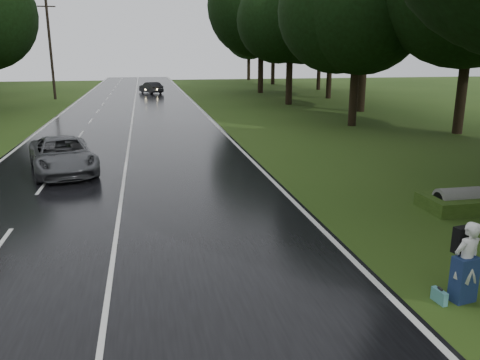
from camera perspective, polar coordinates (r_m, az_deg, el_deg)
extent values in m
plane|color=#2B4514|center=(11.96, -14.98, -10.25)|extent=(160.00, 160.00, 0.00)
cube|color=black|center=(31.24, -12.87, 5.45)|extent=(12.00, 140.00, 0.04)
cube|color=silver|center=(31.23, -12.87, 5.49)|extent=(0.12, 140.00, 0.01)
imported|color=#484A4D|center=(21.64, -20.32, 2.80)|extent=(3.67, 5.73, 1.47)
imported|color=black|center=(61.03, -10.52, 10.73)|extent=(2.99, 4.38, 1.37)
imported|color=silver|center=(10.91, 25.26, -8.78)|extent=(0.69, 0.52, 1.73)
cube|color=navy|center=(11.06, 25.04, -10.60)|extent=(0.53, 0.40, 0.97)
cube|color=black|center=(10.98, 24.90, -6.44)|extent=(0.42, 0.27, 0.56)
cube|color=teal|center=(10.94, 22.57, -12.61)|extent=(0.16, 0.41, 0.28)
cylinder|color=slate|center=(17.28, 24.34, -3.20)|extent=(1.48, 0.74, 0.74)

